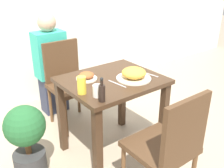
{
  "coord_description": "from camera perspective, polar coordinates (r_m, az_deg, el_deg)",
  "views": [
    {
      "loc": [
        -1.24,
        -1.64,
        1.6
      ],
      "look_at": [
        0.0,
        0.0,
        0.69
      ],
      "focal_mm": 42.0,
      "sensor_mm": 36.0,
      "label": 1
    }
  ],
  "objects": [
    {
      "name": "chair_near",
      "position": [
        1.85,
        12.31,
        -12.72
      ],
      "size": [
        0.42,
        0.42,
        0.91
      ],
      "rotation": [
        0.0,
        0.0,
        3.14
      ],
      "color": "#4C331E",
      "rests_on": "ground_plane"
    },
    {
      "name": "chair_far",
      "position": [
        2.85,
        -9.68,
        1.11
      ],
      "size": [
        0.42,
        0.42,
        0.91
      ],
      "color": "#4C331E",
      "rests_on": "ground_plane"
    },
    {
      "name": "drink_cup",
      "position": [
        1.9,
        -3.23,
        -1.49
      ],
      "size": [
        0.07,
        0.07,
        0.09
      ],
      "color": "silver",
      "rests_on": "dining_table"
    },
    {
      "name": "person_figure",
      "position": [
        3.09,
        -13.12,
        3.98
      ],
      "size": [
        0.34,
        0.22,
        1.17
      ],
      "color": "#2D3347",
      "rests_on": "ground_plane"
    },
    {
      "name": "spoon_utensil",
      "position": [
        2.34,
        8.0,
        2.17
      ],
      "size": [
        0.04,
        0.2,
        0.0
      ],
      "rotation": [
        0.0,
        0.0,
        1.74
      ],
      "color": "silver",
      "rests_on": "dining_table"
    },
    {
      "name": "sauce_bottle",
      "position": [
        1.82,
        -2.23,
        -1.79
      ],
      "size": [
        0.05,
        0.05,
        0.18
      ],
      "color": "black",
      "rests_on": "dining_table"
    },
    {
      "name": "fork_utensil",
      "position": [
        2.12,
        1.12,
        0.04
      ],
      "size": [
        0.03,
        0.2,
        0.0
      ],
      "rotation": [
        0.0,
        0.0,
        1.7
      ],
      "color": "silver",
      "rests_on": "dining_table"
    },
    {
      "name": "juice_glass",
      "position": [
        1.95,
        -6.63,
        -0.26
      ],
      "size": [
        0.07,
        0.07,
        0.13
      ],
      "color": "gold",
      "rests_on": "dining_table"
    },
    {
      "name": "ground_plane",
      "position": [
        2.6,
        0.0,
        -14.07
      ],
      "size": [
        16.0,
        16.0,
        0.0
      ],
      "primitive_type": "plane",
      "color": "tan"
    },
    {
      "name": "side_plate",
      "position": [
        2.21,
        -5.55,
        1.69
      ],
      "size": [
        0.18,
        0.18,
        0.07
      ],
      "color": "beige",
      "rests_on": "dining_table"
    },
    {
      "name": "food_plate",
      "position": [
        2.21,
        4.77,
        2.18
      ],
      "size": [
        0.3,
        0.3,
        0.1
      ],
      "color": "beige",
      "rests_on": "dining_table"
    },
    {
      "name": "potted_plant_left",
      "position": [
        2.19,
        -18.04,
        -11.47
      ],
      "size": [
        0.32,
        0.32,
        0.66
      ],
      "color": "#333333",
      "rests_on": "ground_plane"
    },
    {
      "name": "dining_table",
      "position": [
        2.28,
        0.0,
        -2.11
      ],
      "size": [
        0.82,
        0.69,
        0.74
      ],
      "color": "#3D2819",
      "rests_on": "ground_plane"
    }
  ]
}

